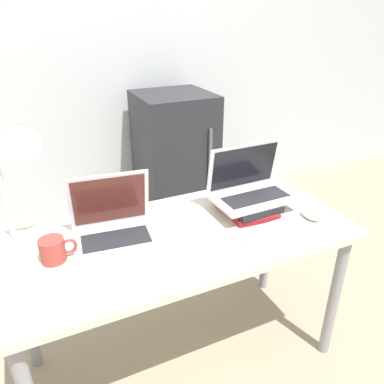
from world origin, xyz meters
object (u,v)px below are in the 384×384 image
(laptop_left, at_px, (114,225))
(wireless_keyboard, at_px, (271,230))
(mouse, at_px, (311,215))
(mug, at_px, (53,250))
(desk_lamp, at_px, (15,151))
(mini_fridge, at_px, (175,161))
(laptop_on_books, at_px, (251,187))
(book_stack, at_px, (247,204))

(laptop_left, height_order, wireless_keyboard, laptop_left)
(mouse, distance_m, mug, 1.07)
(desk_lamp, height_order, mini_fridge, desk_lamp)
(mouse, height_order, desk_lamp, desk_lamp)
(desk_lamp, xyz_separation_m, mini_fridge, (1.04, 1.07, -0.59))
(laptop_left, relative_size, mug, 2.58)
(mug, bearing_deg, desk_lamp, 112.24)
(desk_lamp, bearing_deg, mini_fridge, 46.00)
(laptop_left, distance_m, mini_fridge, 1.39)
(laptop_on_books, relative_size, desk_lamp, 0.70)
(laptop_left, relative_size, book_stack, 1.21)
(laptop_left, height_order, book_stack, laptop_left)
(wireless_keyboard, xyz_separation_m, mug, (-0.83, 0.18, 0.04))
(mini_fridge, bearing_deg, laptop_on_books, -95.75)
(wireless_keyboard, distance_m, mini_fridge, 1.41)
(wireless_keyboard, relative_size, mug, 2.37)
(desk_lamp, bearing_deg, wireless_keyboard, -19.77)
(mini_fridge, bearing_deg, desk_lamp, -134.00)
(wireless_keyboard, xyz_separation_m, mini_fridge, (0.15, 1.39, -0.21))
(book_stack, distance_m, mug, 0.84)
(wireless_keyboard, xyz_separation_m, mouse, (0.23, 0.02, 0.01))
(laptop_on_books, relative_size, mini_fridge, 0.37)
(laptop_left, relative_size, desk_lamp, 0.66)
(laptop_left, height_order, mug, laptop_left)
(laptop_on_books, xyz_separation_m, mini_fridge, (0.12, 1.18, -0.31))
(laptop_on_books, height_order, mini_fridge, mini_fridge)
(mouse, bearing_deg, book_stack, 140.70)
(book_stack, relative_size, wireless_keyboard, 0.90)
(laptop_left, height_order, mouse, laptop_left)
(laptop_on_books, distance_m, mouse, 0.29)
(book_stack, xyz_separation_m, mini_fridge, (0.14, 1.19, -0.24))
(laptop_on_books, distance_m, mini_fridge, 1.22)
(laptop_left, distance_m, desk_lamp, 0.45)
(wireless_keyboard, relative_size, mini_fridge, 0.32)
(wireless_keyboard, bearing_deg, mouse, 5.33)
(mug, relative_size, desk_lamp, 0.25)
(mouse, height_order, mug, mug)
(book_stack, relative_size, desk_lamp, 0.54)
(laptop_on_books, bearing_deg, mouse, -44.35)
(book_stack, xyz_separation_m, desk_lamp, (-0.89, 0.12, 0.35))
(wireless_keyboard, xyz_separation_m, desk_lamp, (-0.89, 0.32, 0.38))
(laptop_left, relative_size, mini_fridge, 0.34)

